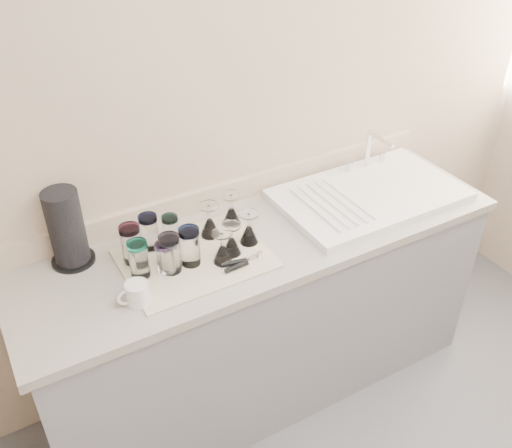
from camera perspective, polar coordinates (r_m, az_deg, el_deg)
counter_unit at (r=2.63m, az=0.65°, el=-8.93°), size 2.06×0.62×0.90m
sink_unit at (r=2.61m, az=11.25°, el=2.96°), size 0.82×0.50×0.22m
dish_towel at (r=2.21m, az=-6.11°, el=-3.45°), size 0.55×0.42×0.01m
tumbler_teal at (r=2.19m, az=-12.37°, el=-1.95°), size 0.08×0.08×0.16m
tumbler_cyan at (r=2.25m, az=-10.64°, el=-0.76°), size 0.07×0.07×0.15m
tumbler_purple at (r=2.25m, az=-8.52°, el=-0.63°), size 0.07×0.07×0.13m
tumbler_magenta at (r=2.11m, az=-11.63°, el=-3.45°), size 0.08×0.08×0.15m
tumbler_blue at (r=2.12m, az=-9.16°, el=-3.30°), size 0.06×0.06×0.12m
tumbler_lavender at (r=2.14m, az=-6.63°, el=-2.22°), size 0.08×0.08×0.16m
tumbler_extra at (r=2.11m, az=-8.57°, el=-2.94°), size 0.08×0.08×0.15m
goblet_back_left at (r=2.30m, az=-4.64°, el=-0.09°), size 0.08×0.08×0.14m
goblet_back_right at (r=2.36m, az=-2.47°, el=1.01°), size 0.08×0.08×0.14m
goblet_front_left at (r=2.20m, az=-2.45°, el=-1.98°), size 0.07×0.07×0.13m
goblet_front_right at (r=2.25m, az=-0.72°, el=-0.83°), size 0.08×0.08×0.14m
goblet_extra at (r=2.15m, az=-3.37°, el=-2.81°), size 0.08×0.08×0.13m
can_opener at (r=2.16m, az=-1.35°, el=-3.86°), size 0.16×0.06×0.02m
white_mug at (r=2.03m, az=-11.85°, el=-6.83°), size 0.12×0.08×0.08m
paper_towel_roll at (r=2.22m, az=-18.41°, el=-0.47°), size 0.16×0.16×0.31m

